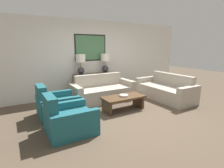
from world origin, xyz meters
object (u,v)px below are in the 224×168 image
at_px(decorative_bowl, 124,95).
at_px(armchair_near_back_wall, 56,106).
at_px(table_lamp_right, 105,61).
at_px(couch_by_side, 165,90).
at_px(couch_by_back_wall, 103,92).
at_px(table_lamp_left, 81,63).
at_px(armchair_near_camera, 68,120).
at_px(console_table, 94,85).
at_px(coffee_table, 123,100).

height_order(decorative_bowl, armchair_near_back_wall, armchair_near_back_wall).
bearing_deg(armchair_near_back_wall, table_lamp_right, 30.88).
bearing_deg(table_lamp_right, couch_by_side, -48.48).
xyz_separation_m(table_lamp_right, couch_by_side, (1.43, -1.61, -0.92)).
relative_size(couch_by_back_wall, couch_by_side, 1.00).
bearing_deg(table_lamp_left, decorative_bowl, -72.28).
bearing_deg(couch_by_back_wall, decorative_bowl, -85.03).
height_order(couch_by_side, armchair_near_camera, armchair_near_camera).
height_order(console_table, armchair_near_back_wall, armchair_near_back_wall).
bearing_deg(couch_by_side, coffee_table, -174.95).
relative_size(table_lamp_left, decorative_bowl, 2.81).
bearing_deg(table_lamp_left, armchair_near_back_wall, -132.79).
relative_size(console_table, table_lamp_right, 2.09).
bearing_deg(decorative_bowl, console_table, 93.09).
distance_m(table_lamp_left, armchair_near_back_wall, 1.96).
bearing_deg(console_table, coffee_table, -87.42).
height_order(couch_by_side, coffee_table, couch_by_side).
relative_size(console_table, couch_by_back_wall, 0.70).
height_order(couch_by_back_wall, coffee_table, couch_by_back_wall).
bearing_deg(table_lamp_right, armchair_near_camera, -132.68).
height_order(console_table, couch_by_side, couch_by_side).
xyz_separation_m(console_table, decorative_bowl, (0.10, -1.77, 0.01)).
relative_size(table_lamp_left, couch_by_side, 0.34).
bearing_deg(coffee_table, decorative_bowl, 6.34).
relative_size(console_table, table_lamp_left, 2.09).
bearing_deg(table_lamp_left, table_lamp_right, 0.00).
xyz_separation_m(table_lamp_left, table_lamp_right, (0.94, 0.00, 0.00)).
height_order(armchair_near_back_wall, armchair_near_camera, same).
distance_m(console_table, couch_by_side, 2.50).
distance_m(coffee_table, armchair_near_camera, 1.79).
xyz_separation_m(couch_by_back_wall, armchair_near_camera, (-1.64, -1.61, -0.02)).
xyz_separation_m(decorative_bowl, armchair_near_back_wall, (-1.73, 0.51, -0.14)).
height_order(table_lamp_right, couch_by_side, table_lamp_right).
xyz_separation_m(table_lamp_right, decorative_bowl, (-0.38, -1.77, -0.80)).
distance_m(console_table, decorative_bowl, 1.78).
distance_m(console_table, couch_by_back_wall, 0.68).
bearing_deg(console_table, decorative_bowl, -86.91).
xyz_separation_m(console_table, table_lamp_right, (0.47, 0.00, 0.81)).
bearing_deg(table_lamp_right, table_lamp_left, 180.00).
bearing_deg(couch_by_side, couch_by_back_wall, 153.67).
bearing_deg(couch_by_side, decorative_bowl, -174.97).
xyz_separation_m(couch_by_back_wall, decorative_bowl, (0.10, -1.10, 0.13)).
bearing_deg(armchair_near_back_wall, couch_by_side, -5.69).
height_order(coffee_table, armchair_near_back_wall, armchair_near_back_wall).
distance_m(couch_by_side, decorative_bowl, 1.82).
distance_m(coffee_table, decorative_bowl, 0.12).
bearing_deg(console_table, couch_by_side, -40.35).
xyz_separation_m(console_table, couch_by_back_wall, (0.00, -0.67, -0.11)).
xyz_separation_m(decorative_bowl, armchair_near_camera, (-1.73, -0.51, -0.14)).
bearing_deg(console_table, armchair_near_camera, -125.61).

